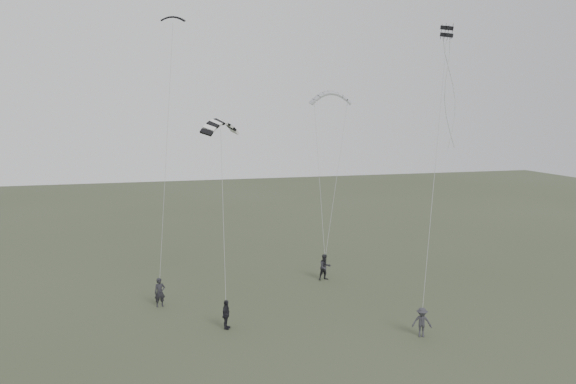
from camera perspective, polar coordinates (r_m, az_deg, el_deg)
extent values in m
plane|color=#39412B|center=(33.40, 0.99, -12.99)|extent=(140.00, 140.00, 0.00)
imported|color=black|center=(36.31, -12.90, -9.92)|extent=(0.72, 0.53, 1.83)
imported|color=black|center=(40.90, 3.77, -7.62)|extent=(1.02, 0.85, 1.89)
imported|color=black|center=(32.22, -6.31, -12.27)|extent=(0.81, 1.05, 1.66)
imported|color=#2E2E33|center=(31.84, 13.44, -12.74)|extent=(1.20, 0.96, 1.62)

